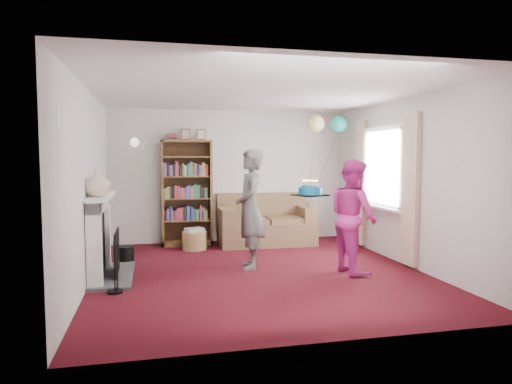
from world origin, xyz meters
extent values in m
plane|color=#380810|center=(0.00, 0.00, 0.00)|extent=(5.00, 5.00, 0.00)
cube|color=silver|center=(0.00, 2.51, 1.25)|extent=(4.50, 0.02, 2.50)
cube|color=silver|center=(-2.26, 0.00, 1.25)|extent=(0.02, 5.00, 2.50)
cube|color=silver|center=(2.26, 0.00, 1.25)|extent=(0.02, 5.00, 2.50)
cube|color=white|center=(0.00, 0.00, 2.50)|extent=(4.50, 5.00, 0.01)
cube|color=#3F3F42|center=(-2.00, 0.20, 0.02)|extent=(0.55, 1.40, 0.04)
cube|color=white|center=(-2.15, -0.35, 0.53)|extent=(0.18, 0.14, 1.06)
cube|color=white|center=(-2.15, 0.75, 0.53)|extent=(0.18, 0.14, 1.06)
cube|color=white|center=(-2.15, 0.20, 1.00)|extent=(0.18, 1.24, 0.16)
cube|color=white|center=(-2.12, 0.20, 1.10)|extent=(0.28, 1.35, 0.05)
cube|color=black|center=(-2.17, 0.20, 0.48)|extent=(0.10, 0.80, 0.86)
cube|color=black|center=(-1.93, 0.20, 0.33)|extent=(0.02, 0.70, 0.60)
cylinder|color=black|center=(-1.90, -0.58, 0.32)|extent=(0.18, 0.18, 0.64)
cylinder|color=black|center=(-1.87, 1.00, 0.13)|extent=(0.26, 0.26, 0.26)
cube|color=white|center=(2.21, 0.60, 2.08)|extent=(0.08, 1.30, 0.08)
cube|color=white|center=(2.21, 0.60, 0.82)|extent=(0.08, 1.30, 0.08)
cube|color=white|center=(2.24, 0.60, 1.45)|extent=(0.01, 1.15, 1.20)
cube|color=white|center=(2.18, 0.60, 0.79)|extent=(0.14, 1.32, 0.04)
cube|color=beige|center=(2.20, -0.22, 1.15)|extent=(0.07, 0.38, 2.20)
cube|color=beige|center=(2.20, 1.42, 1.15)|extent=(0.07, 0.38, 2.20)
cylinder|color=gold|center=(-1.75, 2.45, 1.90)|extent=(0.04, 0.12, 0.04)
sphere|color=white|center=(-1.75, 2.36, 1.88)|extent=(0.16, 0.16, 0.16)
cube|color=#472B14|center=(-0.84, 2.46, 0.96)|extent=(0.91, 0.04, 1.92)
cube|color=brown|center=(-1.27, 2.27, 0.96)|extent=(0.04, 0.42, 1.92)
cube|color=brown|center=(-0.40, 2.27, 0.96)|extent=(0.04, 0.42, 1.92)
cube|color=brown|center=(-0.84, 2.27, 1.90)|extent=(0.91, 0.42, 0.04)
cube|color=brown|center=(-0.84, 2.27, 0.05)|extent=(0.91, 0.42, 0.10)
cube|color=brown|center=(-0.84, 2.27, 0.45)|extent=(0.83, 0.38, 0.03)
cube|color=brown|center=(-0.84, 2.27, 0.86)|extent=(0.83, 0.38, 0.02)
cube|color=brown|center=(-0.84, 2.27, 1.26)|extent=(0.83, 0.38, 0.02)
cube|color=brown|center=(-0.84, 2.27, 1.62)|extent=(0.83, 0.38, 0.02)
cube|color=maroon|center=(-1.09, 2.25, 1.98)|extent=(0.16, 0.22, 0.12)
cube|color=brown|center=(-0.84, 2.32, 2.03)|extent=(0.16, 0.02, 0.20)
cube|color=brown|center=(-0.56, 2.32, 2.03)|extent=(0.16, 0.02, 0.20)
cube|color=brown|center=(0.60, 2.00, 0.20)|extent=(1.74, 0.92, 0.41)
cube|color=brown|center=(0.60, 2.34, 0.56)|extent=(1.74, 0.24, 0.72)
cube|color=brown|center=(-0.15, 2.00, 0.41)|extent=(0.24, 0.87, 0.56)
cube|color=brown|center=(1.35, 2.00, 0.41)|extent=(0.24, 0.87, 0.56)
cube|color=brown|center=(0.21, 1.92, 0.44)|extent=(0.74, 0.62, 0.12)
cube|color=brown|center=(0.99, 1.92, 0.44)|extent=(0.74, 0.62, 0.12)
cylinder|color=#A5834D|center=(-0.74, 1.78, 0.16)|extent=(0.43, 0.43, 0.32)
cube|color=beige|center=(-0.74, 1.78, 0.35)|extent=(0.30, 0.23, 0.06)
imported|color=black|center=(-0.07, 0.28, 0.87)|extent=(0.49, 0.68, 1.73)
imported|color=#BE267D|center=(1.29, -0.27, 0.79)|extent=(0.67, 0.83, 1.59)
cube|color=black|center=(0.74, -0.04, 1.08)|extent=(0.40, 0.40, 0.02)
cylinder|color=#0A5B7E|center=(0.74, -0.04, 1.14)|extent=(0.33, 0.33, 0.10)
cylinder|color=#0A5B7E|center=(0.74, -0.04, 1.20)|extent=(0.24, 0.24, 0.04)
cylinder|color=#D65F8A|center=(0.84, -0.04, 1.24)|extent=(0.01, 0.01, 0.09)
sphere|color=orange|center=(0.84, -0.04, 1.29)|extent=(0.02, 0.02, 0.02)
cylinder|color=#D65F8A|center=(0.82, 0.01, 1.24)|extent=(0.01, 0.01, 0.09)
sphere|color=orange|center=(0.82, 0.01, 1.29)|extent=(0.02, 0.02, 0.02)
cylinder|color=#D65F8A|center=(0.79, 0.04, 1.24)|extent=(0.01, 0.01, 0.09)
sphere|color=orange|center=(0.79, 0.04, 1.29)|extent=(0.02, 0.02, 0.02)
cylinder|color=#D65F8A|center=(0.75, 0.06, 1.24)|extent=(0.01, 0.01, 0.09)
sphere|color=orange|center=(0.75, 0.06, 1.29)|extent=(0.02, 0.02, 0.02)
cylinder|color=#D65F8A|center=(0.70, 0.05, 1.24)|extent=(0.01, 0.01, 0.09)
sphere|color=orange|center=(0.70, 0.05, 1.29)|extent=(0.02, 0.02, 0.02)
cylinder|color=#D65F8A|center=(0.66, 0.03, 1.24)|extent=(0.01, 0.01, 0.09)
sphere|color=orange|center=(0.66, 0.03, 1.29)|extent=(0.02, 0.02, 0.02)
cylinder|color=#D65F8A|center=(0.64, -0.02, 1.24)|extent=(0.01, 0.01, 0.09)
sphere|color=orange|center=(0.64, -0.02, 1.29)|extent=(0.02, 0.02, 0.02)
cylinder|color=#D65F8A|center=(0.64, -0.06, 1.24)|extent=(0.01, 0.01, 0.09)
sphere|color=orange|center=(0.64, -0.06, 1.29)|extent=(0.02, 0.02, 0.02)
cylinder|color=#D65F8A|center=(0.66, -0.11, 1.24)|extent=(0.01, 0.01, 0.09)
sphere|color=orange|center=(0.66, -0.11, 1.29)|extent=(0.02, 0.02, 0.02)
cylinder|color=#D65F8A|center=(0.70, -0.13, 1.24)|extent=(0.01, 0.01, 0.09)
sphere|color=orange|center=(0.70, -0.13, 1.29)|extent=(0.02, 0.02, 0.02)
cylinder|color=#D65F8A|center=(0.75, -0.14, 1.24)|extent=(0.01, 0.01, 0.09)
sphere|color=orange|center=(0.75, -0.14, 1.29)|extent=(0.02, 0.02, 0.02)
cylinder|color=#D65F8A|center=(0.79, -0.12, 1.24)|extent=(0.01, 0.01, 0.09)
sphere|color=orange|center=(0.79, -0.12, 1.29)|extent=(0.02, 0.02, 0.02)
cylinder|color=#D65F8A|center=(0.82, -0.09, 1.24)|extent=(0.01, 0.01, 0.09)
sphere|color=orange|center=(0.82, -0.09, 1.29)|extent=(0.02, 0.02, 0.02)
sphere|color=#3F3F3F|center=(1.35, 1.80, 0.68)|extent=(0.02, 0.02, 0.02)
sphere|color=teal|center=(1.91, 1.74, 2.22)|extent=(0.31, 0.31, 0.31)
sphere|color=#D8D484|center=(1.47, 1.74, 2.22)|extent=(0.31, 0.31, 0.31)
imported|color=beige|center=(-2.12, -0.15, 1.30)|extent=(0.43, 0.43, 0.34)
camera|label=1|loc=(-1.43, -6.15, 1.63)|focal=32.00mm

